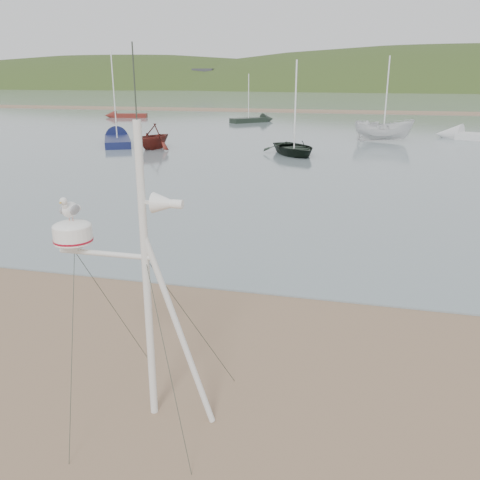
% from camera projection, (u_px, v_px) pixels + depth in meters
% --- Properties ---
extents(ground, '(560.00, 560.00, 0.00)m').
position_uv_depth(ground, '(130.00, 381.00, 8.46)').
color(ground, '#7D6048').
rests_on(ground, ground).
extents(water, '(560.00, 256.00, 0.04)m').
position_uv_depth(water, '(358.00, 97.00, 130.32)').
color(water, slate).
rests_on(water, ground).
extents(sandbar, '(560.00, 7.00, 0.07)m').
position_uv_depth(sandbar, '(346.00, 112.00, 73.06)').
color(sandbar, '#7D6048').
rests_on(sandbar, water).
extents(hill_ridge, '(620.00, 180.00, 80.00)m').
position_uv_depth(hill_ridge, '(404.00, 134.00, 227.17)').
color(hill_ridge, '#293A18').
rests_on(hill_ridge, ground).
extents(far_cottages, '(294.40, 6.30, 8.00)m').
position_uv_depth(far_cottages, '(372.00, 79.00, 187.50)').
color(far_cottages, beige).
rests_on(far_cottages, ground).
extents(mast_rig, '(2.33, 2.48, 5.25)m').
position_uv_depth(mast_rig, '(144.00, 338.00, 7.26)').
color(mast_rig, white).
rests_on(mast_rig, ground).
extents(boat_dark, '(3.14, 2.44, 4.40)m').
position_uv_depth(boat_dark, '(295.00, 120.00, 31.98)').
color(boat_dark, black).
rests_on(boat_dark, water).
extents(boat_red, '(3.23, 2.47, 3.31)m').
position_uv_depth(boat_red, '(153.00, 125.00, 34.91)').
color(boat_red, maroon).
rests_on(boat_red, water).
extents(boat_white, '(1.74, 1.69, 4.47)m').
position_uv_depth(boat_white, '(385.00, 112.00, 38.84)').
color(boat_white, silver).
rests_on(boat_white, water).
extents(sailboat_dark_mid, '(4.71, 4.99, 5.54)m').
position_uv_depth(sailboat_dark_mid, '(258.00, 120.00, 56.56)').
color(sailboat_dark_mid, black).
rests_on(sailboat_dark_mid, ground).
extents(sailboat_white_near, '(7.86, 5.07, 7.73)m').
position_uv_depth(sailboat_white_near, '(469.00, 136.00, 40.82)').
color(sailboat_white_near, silver).
rests_on(sailboat_white_near, ground).
extents(sailboat_blue_near, '(5.03, 7.31, 7.28)m').
position_uv_depth(sailboat_blue_near, '(117.00, 138.00, 39.35)').
color(sailboat_blue_near, '#131942').
rests_on(sailboat_blue_near, ground).
extents(dinghy_red_far, '(5.36, 2.47, 1.27)m').
position_uv_depth(dinghy_red_far, '(121.00, 115.00, 62.76)').
color(dinghy_red_far, maroon).
rests_on(dinghy_red_far, ground).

